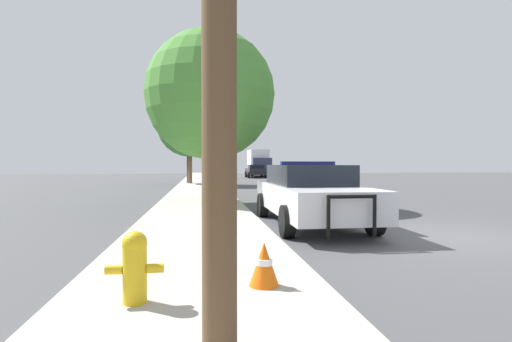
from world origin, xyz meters
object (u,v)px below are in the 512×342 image
tree_sidewalk_mid (190,124)px  traffic_cone (264,264)px  police_car (310,193)px  car_background_distant (256,171)px  traffic_light (205,136)px  box_truck (259,162)px  tree_sidewalk_near (210,95)px  car_background_oncoming (296,173)px  fire_hydrant (135,265)px

tree_sidewalk_mid → traffic_cone: 24.85m
police_car → car_background_distant: police_car is taller
traffic_light → box_truck: traffic_light is taller
car_background_distant → tree_sidewalk_mid: (-6.70, -14.10, 3.60)m
traffic_cone → traffic_light: bearing=90.9°
tree_sidewalk_near → traffic_cone: 11.30m
traffic_light → tree_sidewalk_mid: bearing=-159.3°
car_background_oncoming → box_truck: box_truck is taller
fire_hydrant → car_background_distant: (6.62, 38.96, 0.26)m
traffic_light → box_truck: 20.69m
box_truck → fire_hydrant: bearing=81.4°
fire_hydrant → traffic_cone: (1.37, 0.38, -0.13)m
traffic_light → tree_sidewalk_mid: tree_sidewalk_mid is taller
car_background_oncoming → traffic_cone: 26.87m
tree_sidewalk_near → tree_sidewalk_mid: bearing=94.6°
fire_hydrant → traffic_cone: bearing=15.3°
car_background_distant → tree_sidewalk_near: bearing=-100.7°
traffic_light → car_background_oncoming: (7.09, 1.12, -2.77)m
police_car → tree_sidewalk_near: size_ratio=0.85×
box_truck → tree_sidewalk_near: size_ratio=1.10×
traffic_light → box_truck: (6.79, 19.46, -1.85)m
tree_sidewalk_near → traffic_cone: size_ratio=12.86×
fire_hydrant → car_background_oncoming: bearing=73.0°
car_background_distant → box_truck: bearing=79.2°
police_car → traffic_light: traffic_light is taller
car_background_distant → traffic_cone: 38.94m
traffic_light → fire_hydrant: bearing=-92.2°
car_background_distant → car_background_oncoming: bearing=-82.7°
traffic_cone → car_background_distant: bearing=82.3°
traffic_light → tree_sidewalk_mid: 1.41m
car_background_oncoming → tree_sidewalk_mid: bearing=6.4°
fire_hydrant → box_truck: (7.78, 44.73, 1.19)m
traffic_light → traffic_cone: traffic_light is taller
car_background_distant → tree_sidewalk_near: tree_sidewalk_near is taller
police_car → tree_sidewalk_mid: tree_sidewalk_mid is taller
tree_sidewalk_near → car_background_distant: bearing=78.7°
box_truck → tree_sidewalk_near: (-6.76, -33.70, 2.40)m
police_car → car_background_oncoming: 21.32m
traffic_light → traffic_cone: (0.38, -24.90, -3.18)m
traffic_light → tree_sidewalk_mid: (-1.08, -0.41, 0.81)m
fire_hydrant → tree_sidewalk_mid: tree_sidewalk_mid is taller
car_background_oncoming → box_truck: bearing=-93.2°
police_car → fire_hydrant: bearing=59.1°
box_truck → traffic_cone: 44.84m
box_truck → police_car: bearing=84.8°
traffic_light → car_background_distant: (5.62, 13.69, -2.79)m
fire_hydrant → traffic_cone: fire_hydrant is taller
car_background_oncoming → fire_hydrant: bearing=68.8°
car_background_oncoming → car_background_distant: bearing=-87.5°
police_car → car_background_oncoming: (4.71, 20.79, -0.00)m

